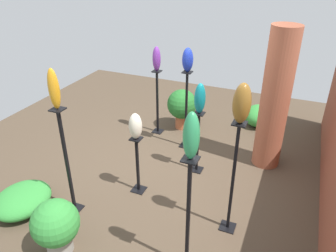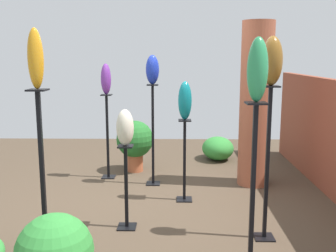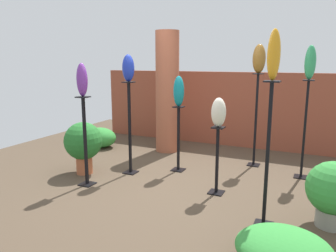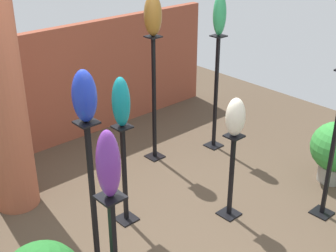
% 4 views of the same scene
% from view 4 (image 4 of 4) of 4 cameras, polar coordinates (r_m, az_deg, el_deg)
% --- Properties ---
extents(ground_plane, '(8.00, 8.00, 0.00)m').
position_cam_4_polar(ground_plane, '(4.70, 0.39, -13.23)').
color(ground_plane, '#4C3D2D').
extents(brick_wall_back, '(5.60, 0.12, 1.55)m').
position_cam_4_polar(brick_wall_back, '(6.15, -15.53, 3.90)').
color(brick_wall_back, brown).
rests_on(brick_wall_back, ground).
extents(brick_pillar, '(0.46, 0.46, 2.34)m').
position_cam_4_polar(brick_pillar, '(4.87, -19.54, 2.64)').
color(brick_pillar, '#9E5138').
rests_on(brick_pillar, ground).
extents(pedestal_amber, '(0.20, 0.20, 1.58)m').
position_cam_4_polar(pedestal_amber, '(4.88, 19.39, -2.98)').
color(pedestal_amber, black).
rests_on(pedestal_amber, ground).
extents(pedestal_cobalt, '(0.20, 0.20, 1.47)m').
position_cam_4_polar(pedestal_cobalt, '(3.94, -9.05, -9.90)').
color(pedestal_cobalt, black).
rests_on(pedestal_cobalt, ground).
extents(pedestal_bronze, '(0.20, 0.20, 1.58)m').
position_cam_4_polar(pedestal_bronze, '(5.70, -1.70, 2.67)').
color(pedestal_bronze, black).
rests_on(pedestal_bronze, ground).
extents(pedestal_jade, '(0.20, 0.20, 1.51)m').
position_cam_4_polar(pedestal_jade, '(6.02, 5.84, 3.47)').
color(pedestal_jade, black).
rests_on(pedestal_jade, ground).
extents(pedestal_teal, '(0.20, 0.20, 1.07)m').
position_cam_4_polar(pedestal_teal, '(4.65, -5.31, -6.48)').
color(pedestal_teal, black).
rests_on(pedestal_teal, ground).
extents(pedestal_ivory, '(0.20, 0.20, 0.92)m').
position_cam_4_polar(pedestal_ivory, '(4.79, 7.70, -6.57)').
color(pedestal_ivory, black).
rests_on(pedestal_ivory, ground).
extents(art_vase_violet, '(0.15, 0.15, 0.46)m').
position_cam_4_polar(art_vase_violet, '(2.84, -7.28, -4.64)').
color(art_vase_violet, '#6B2D8C').
rests_on(art_vase_violet, pedestal_violet).
extents(art_vase_cobalt, '(0.19, 0.19, 0.41)m').
position_cam_4_polar(art_vase_cobalt, '(3.47, -10.16, 3.61)').
color(art_vase_cobalt, '#192D9E').
rests_on(art_vase_cobalt, pedestal_cobalt).
extents(art_vase_bronze, '(0.21, 0.20, 0.47)m').
position_cam_4_polar(art_vase_bronze, '(5.37, -1.86, 13.35)').
color(art_vase_bronze, brown).
rests_on(art_vase_bronze, pedestal_bronze).
extents(art_vase_jade, '(0.16, 0.16, 0.50)m').
position_cam_4_polar(art_vase_jade, '(5.71, 6.31, 13.35)').
color(art_vase_jade, '#2D9356').
rests_on(art_vase_jade, pedestal_jade).
extents(art_vase_teal, '(0.17, 0.17, 0.48)m').
position_cam_4_polar(art_vase_teal, '(4.28, -5.75, 2.92)').
color(art_vase_teal, '#0F727A').
rests_on(art_vase_teal, pedestal_teal).
extents(art_vase_ivory, '(0.19, 0.18, 0.39)m').
position_cam_4_polar(art_vase_ivory, '(4.46, 8.22, 1.09)').
color(art_vase_ivory, beige).
rests_on(art_vase_ivory, pedestal_ivory).
extents(potted_plant_back_center, '(0.57, 0.57, 0.73)m').
position_cam_4_polar(potted_plant_back_center, '(5.67, 19.74, -2.67)').
color(potted_plant_back_center, gray).
rests_on(potted_plant_back_center, ground).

